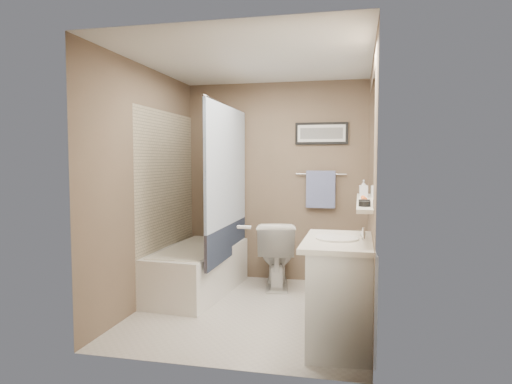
% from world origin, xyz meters
% --- Properties ---
extents(ground, '(2.50, 2.50, 0.00)m').
position_xyz_m(ground, '(0.00, 0.00, 0.00)').
color(ground, beige).
rests_on(ground, ground).
extents(ceiling, '(2.20, 2.50, 0.04)m').
position_xyz_m(ceiling, '(0.00, 0.00, 2.38)').
color(ceiling, silver).
rests_on(ceiling, wall_back).
extents(wall_back, '(2.20, 0.04, 2.40)m').
position_xyz_m(wall_back, '(0.00, 1.23, 1.20)').
color(wall_back, brown).
rests_on(wall_back, ground).
extents(wall_front, '(2.20, 0.04, 2.40)m').
position_xyz_m(wall_front, '(0.00, -1.23, 1.20)').
color(wall_front, brown).
rests_on(wall_front, ground).
extents(wall_left, '(0.04, 2.50, 2.40)m').
position_xyz_m(wall_left, '(-1.08, 0.00, 1.20)').
color(wall_left, brown).
rests_on(wall_left, ground).
extents(wall_right, '(0.04, 2.50, 2.40)m').
position_xyz_m(wall_right, '(1.08, 0.00, 1.20)').
color(wall_right, brown).
rests_on(wall_right, ground).
extents(tile_surround, '(0.02, 1.55, 2.00)m').
position_xyz_m(tile_surround, '(-1.09, 0.50, 1.00)').
color(tile_surround, tan).
rests_on(tile_surround, wall_left).
extents(curtain_rod, '(0.02, 1.55, 0.02)m').
position_xyz_m(curtain_rod, '(-0.40, 0.50, 2.05)').
color(curtain_rod, silver).
rests_on(curtain_rod, wall_left).
extents(curtain_upper, '(0.03, 1.45, 1.28)m').
position_xyz_m(curtain_upper, '(-0.40, 0.50, 1.40)').
color(curtain_upper, white).
rests_on(curtain_upper, curtain_rod).
extents(curtain_lower, '(0.03, 1.45, 0.36)m').
position_xyz_m(curtain_lower, '(-0.40, 0.50, 0.58)').
color(curtain_lower, '#232C41').
rests_on(curtain_lower, curtain_rod).
extents(mirror, '(0.02, 1.60, 1.00)m').
position_xyz_m(mirror, '(1.09, -0.15, 1.62)').
color(mirror, silver).
rests_on(mirror, wall_right).
extents(shelf, '(0.12, 1.60, 0.03)m').
position_xyz_m(shelf, '(1.04, -0.15, 1.10)').
color(shelf, silver).
rests_on(shelf, wall_right).
extents(towel_bar, '(0.60, 0.02, 0.02)m').
position_xyz_m(towel_bar, '(0.55, 1.22, 1.30)').
color(towel_bar, silver).
rests_on(towel_bar, wall_back).
extents(towel, '(0.34, 0.05, 0.44)m').
position_xyz_m(towel, '(0.55, 1.20, 1.12)').
color(towel, '#94A2D8').
rests_on(towel, towel_bar).
extents(art_frame, '(0.62, 0.02, 0.26)m').
position_xyz_m(art_frame, '(0.55, 1.23, 1.78)').
color(art_frame, black).
rests_on(art_frame, wall_back).
extents(art_mat, '(0.56, 0.00, 0.20)m').
position_xyz_m(art_mat, '(0.55, 1.22, 1.78)').
color(art_mat, white).
rests_on(art_mat, art_frame).
extents(art_image, '(0.50, 0.00, 0.13)m').
position_xyz_m(art_image, '(0.55, 1.22, 1.78)').
color(art_image, '#595959').
rests_on(art_image, art_mat).
extents(door, '(0.80, 0.02, 2.00)m').
position_xyz_m(door, '(0.55, -1.24, 1.00)').
color(door, silver).
rests_on(door, wall_front).
extents(door_handle, '(0.10, 0.02, 0.02)m').
position_xyz_m(door_handle, '(0.22, -1.19, 1.00)').
color(door_handle, silver).
rests_on(door_handle, door).
extents(bathtub, '(0.81, 1.55, 0.50)m').
position_xyz_m(bathtub, '(-0.75, 0.46, 0.25)').
color(bathtub, white).
rests_on(bathtub, ground).
extents(tub_rim, '(0.56, 1.36, 0.02)m').
position_xyz_m(tub_rim, '(-0.75, 0.46, 0.50)').
color(tub_rim, silver).
rests_on(tub_rim, bathtub).
extents(toilet, '(0.55, 0.81, 0.77)m').
position_xyz_m(toilet, '(0.07, 0.90, 0.38)').
color(toilet, white).
rests_on(toilet, ground).
extents(vanity, '(0.56, 0.93, 0.80)m').
position_xyz_m(vanity, '(0.85, -0.61, 0.40)').
color(vanity, white).
rests_on(vanity, ground).
extents(countertop, '(0.54, 0.96, 0.04)m').
position_xyz_m(countertop, '(0.84, -0.61, 0.82)').
color(countertop, silver).
rests_on(countertop, vanity).
extents(sink_basin, '(0.34, 0.34, 0.01)m').
position_xyz_m(sink_basin, '(0.83, -0.61, 0.85)').
color(sink_basin, white).
rests_on(sink_basin, countertop).
extents(faucet_spout, '(0.02, 0.02, 0.10)m').
position_xyz_m(faucet_spout, '(1.03, -0.61, 0.89)').
color(faucet_spout, silver).
rests_on(faucet_spout, countertop).
extents(faucet_knob, '(0.05, 0.05, 0.05)m').
position_xyz_m(faucet_knob, '(1.03, -0.51, 0.87)').
color(faucet_knob, silver).
rests_on(faucet_knob, countertop).
extents(candle_bowl_near, '(0.09, 0.09, 0.04)m').
position_xyz_m(candle_bowl_near, '(1.04, -0.71, 1.14)').
color(candle_bowl_near, black).
rests_on(candle_bowl_near, shelf).
extents(candle_bowl_far, '(0.09, 0.09, 0.04)m').
position_xyz_m(candle_bowl_far, '(1.04, -0.56, 1.14)').
color(candle_bowl_far, black).
rests_on(candle_bowl_far, shelf).
extents(hair_brush_front, '(0.05, 0.22, 0.04)m').
position_xyz_m(hair_brush_front, '(1.04, -0.25, 1.14)').
color(hair_brush_front, '#E45A20').
rests_on(hair_brush_front, shelf).
extents(pink_comb, '(0.05, 0.16, 0.01)m').
position_xyz_m(pink_comb, '(1.04, 0.02, 1.12)').
color(pink_comb, pink).
rests_on(pink_comb, shelf).
extents(glass_jar, '(0.08, 0.08, 0.10)m').
position_xyz_m(glass_jar, '(1.04, 0.40, 1.17)').
color(glass_jar, silver).
rests_on(glass_jar, shelf).
extents(soap_bottle, '(0.08, 0.08, 0.16)m').
position_xyz_m(soap_bottle, '(1.04, 0.21, 1.20)').
color(soap_bottle, '#999999').
rests_on(soap_bottle, shelf).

